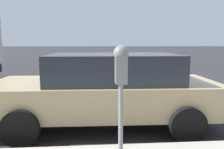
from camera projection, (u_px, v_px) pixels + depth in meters
The scene contains 3 objects.
ground_plane at pixel (112, 111), 5.57m from camera, with size 220.00×220.00×0.00m, color #2B2B2D.
parking_meter at pixel (121, 75), 2.70m from camera, with size 0.21×0.19×1.52m.
car_tan at pixel (107, 88), 4.50m from camera, with size 2.05×4.59×1.49m.
Camera 1 is at (-5.36, 0.40, 1.72)m, focal length 35.00 mm.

